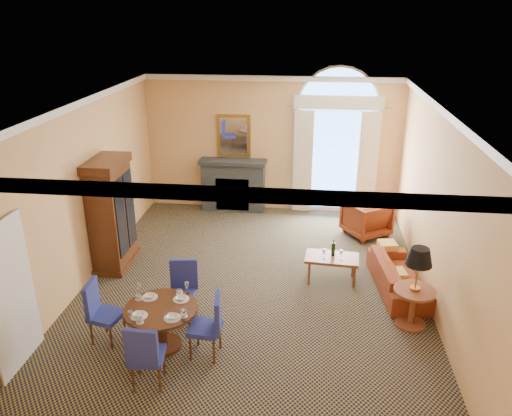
# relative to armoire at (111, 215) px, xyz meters

# --- Properties ---
(ground) EXTENTS (7.50, 7.50, 0.00)m
(ground) POSITION_rel_armoire_xyz_m (2.72, -0.51, -1.02)
(ground) COLOR black
(ground) RESTS_ON ground
(room_envelope) EXTENTS (6.04, 7.52, 3.45)m
(room_envelope) POSITION_rel_armoire_xyz_m (2.69, 0.15, 1.49)
(room_envelope) COLOR #E5AE6D
(room_envelope) RESTS_ON ground
(armoire) EXTENTS (0.61, 1.07, 2.11)m
(armoire) POSITION_rel_armoire_xyz_m (0.00, 0.00, 0.00)
(armoire) COLOR #3D1E0D
(armoire) RESTS_ON ground
(dining_table) EXTENTS (1.06, 1.06, 0.87)m
(dining_table) POSITION_rel_armoire_xyz_m (1.62, -2.36, -0.51)
(dining_table) COLOR #3D1E0D
(dining_table) RESTS_ON ground
(dining_chair_north) EXTENTS (0.46, 0.47, 0.98)m
(dining_chair_north) POSITION_rel_armoire_xyz_m (1.73, -1.57, -0.46)
(dining_chair_north) COLOR navy
(dining_chair_north) RESTS_ON ground
(dining_chair_south) EXTENTS (0.48, 0.48, 0.98)m
(dining_chair_south) POSITION_rel_armoire_xyz_m (1.66, -3.23, -0.46)
(dining_chair_south) COLOR navy
(dining_chair_south) RESTS_ON ground
(dining_chair_east) EXTENTS (0.49, 0.48, 0.98)m
(dining_chair_east) POSITION_rel_armoire_xyz_m (2.37, -2.47, -0.46)
(dining_chair_east) COLOR navy
(dining_chair_east) RESTS_ON ground
(dining_chair_west) EXTENTS (0.52, 0.52, 0.98)m
(dining_chair_west) POSITION_rel_armoire_xyz_m (0.68, -2.32, -0.46)
(dining_chair_west) COLOR navy
(dining_chair_west) RESTS_ON ground
(sofa) EXTENTS (0.93, 1.89, 0.53)m
(sofa) POSITION_rel_armoire_xyz_m (5.27, -0.34, -0.75)
(sofa) COLOR maroon
(sofa) RESTS_ON ground
(armchair) EXTENTS (1.16, 1.17, 0.78)m
(armchair) POSITION_rel_armoire_xyz_m (4.90, 1.92, -0.63)
(armchair) COLOR maroon
(armchair) RESTS_ON ground
(coffee_table) EXTENTS (0.98, 0.60, 0.80)m
(coffee_table) POSITION_rel_armoire_xyz_m (4.11, -0.16, -0.58)
(coffee_table) COLOR brown
(coffee_table) RESTS_ON ground
(side_table) EXTENTS (0.63, 0.63, 1.31)m
(side_table) POSITION_rel_armoire_xyz_m (5.32, -1.40, -0.17)
(side_table) COLOR brown
(side_table) RESTS_ON ground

